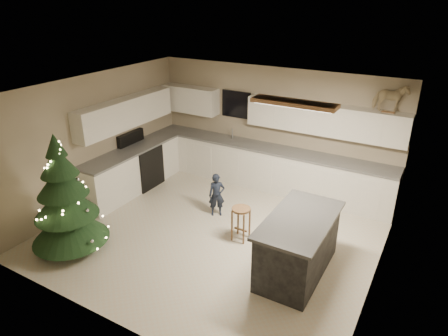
{
  "coord_description": "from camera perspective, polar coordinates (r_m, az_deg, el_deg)",
  "views": [
    {
      "loc": [
        3.21,
        -5.25,
        4.0
      ],
      "look_at": [
        0.0,
        0.35,
        1.15
      ],
      "focal_mm": 32.0,
      "sensor_mm": 36.0,
      "label": 1
    }
  ],
  "objects": [
    {
      "name": "room_shell",
      "position": [
        6.54,
        -1.35,
        3.7
      ],
      "size": [
        5.52,
        5.02,
        2.61
      ],
      "color": "#AFA08B",
      "rests_on": "ground_plane"
    },
    {
      "name": "bar_stool",
      "position": [
        6.93,
        2.44,
        -6.86
      ],
      "size": [
        0.32,
        0.32,
        0.62
      ],
      "rotation": [
        0.0,
        0.0,
        0.26
      ],
      "color": "brown",
      "rests_on": "ground_plane"
    },
    {
      "name": "toddler",
      "position": [
        7.68,
        -1.05,
        -3.88
      ],
      "size": [
        0.37,
        0.35,
        0.86
      ],
      "primitive_type": "imported",
      "rotation": [
        0.0,
        0.0,
        0.62
      ],
      "color": "black",
      "rests_on": "ground_plane"
    },
    {
      "name": "christmas_tree",
      "position": [
        6.99,
        -21.69,
        -4.84
      ],
      "size": [
        1.29,
        1.24,
        2.06
      ],
      "rotation": [
        0.0,
        0.0,
        -0.28
      ],
      "color": "#3F2816",
      "rests_on": "ground_plane"
    },
    {
      "name": "rocking_horse",
      "position": [
        7.82,
        22.68,
        9.19
      ],
      "size": [
        0.64,
        0.46,
        0.51
      ],
      "rotation": [
        0.0,
        0.0,
        1.95
      ],
      "color": "brown",
      "rests_on": "cabinetry"
    },
    {
      "name": "ground_plane",
      "position": [
        7.34,
        -1.38,
        -9.21
      ],
      "size": [
        5.5,
        5.5,
        0.0
      ],
      "primitive_type": "plane",
      "color": "beige"
    },
    {
      "name": "cabinetry",
      "position": [
        8.66,
        -0.95,
        1.85
      ],
      "size": [
        5.5,
        3.2,
        2.0
      ],
      "color": "white",
      "rests_on": "ground_plane"
    },
    {
      "name": "island",
      "position": [
        6.27,
        10.54,
        -10.77
      ],
      "size": [
        0.9,
        1.7,
        0.95
      ],
      "color": "black",
      "rests_on": "ground_plane"
    }
  ]
}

